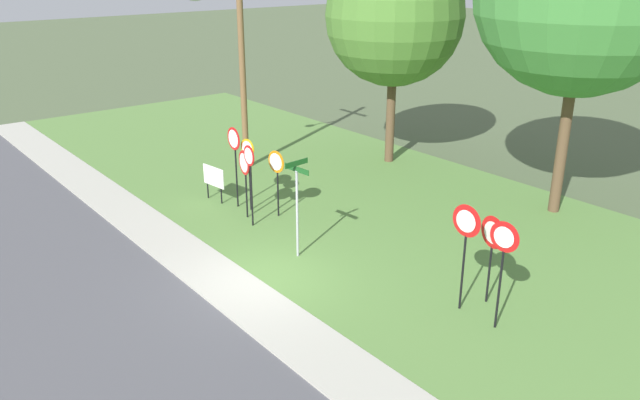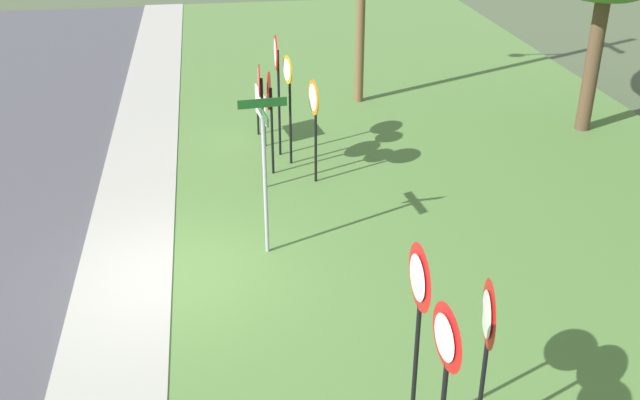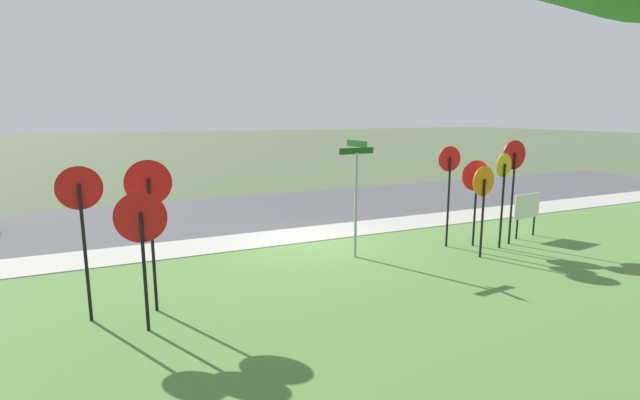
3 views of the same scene
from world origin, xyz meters
name	(u,v)px [view 3 (image 3 of 3)]	position (x,y,z in m)	size (l,w,h in m)	color
ground_plane	(307,244)	(0.00, 0.00, 0.00)	(160.00, 160.00, 0.00)	#4C5B3D
road_asphalt	(256,211)	(0.00, -4.80, 0.01)	(44.00, 6.40, 0.01)	#4C4C51
sidewalk_strip	(296,236)	(0.00, -0.80, 0.03)	(44.00, 1.60, 0.06)	#ADAA9E
grass_median	(453,337)	(0.00, 6.00, 0.02)	(44.00, 12.00, 0.04)	#567F3D
stop_sign_near_left	(513,169)	(-4.93, 2.34, 2.08)	(0.77, 0.10, 2.79)	black
stop_sign_near_right	(476,184)	(-3.92, 2.07, 1.70)	(0.79, 0.16, 2.28)	black
stop_sign_far_left	(449,175)	(-3.22, 1.84, 1.94)	(0.65, 0.11, 2.65)	black
stop_sign_far_center	(483,192)	(-3.37, 2.93, 1.66)	(0.72, 0.12, 2.24)	black
stop_sign_far_right	(503,182)	(-4.40, 2.53, 1.80)	(0.60, 0.13, 2.48)	black
yield_sign_near_left	(141,229)	(4.40, 3.75, 1.74)	(0.80, 0.18, 2.29)	black
yield_sign_near_right	(149,198)	(4.20, 2.98, 2.08)	(0.79, 0.11, 2.71)	black
yield_sign_far_left	(81,207)	(5.26, 2.96, 2.02)	(0.72, 0.12, 2.65)	black
street_name_post	(356,189)	(-0.58, 1.67, 1.74)	(0.96, 0.81, 2.85)	#9EA0A8
notice_board	(527,208)	(-5.89, 2.02, 0.87)	(1.09, 0.17, 1.25)	black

